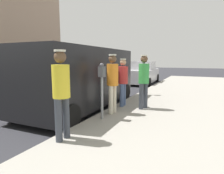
# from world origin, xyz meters

# --- Properties ---
(ground_plane) EXTENTS (80.00, 80.00, 0.00)m
(ground_plane) POSITION_xyz_m (0.00, 0.00, 0.00)
(ground_plane) COLOR #2D2D33
(sidewalk_slab) EXTENTS (5.00, 32.00, 0.15)m
(sidewalk_slab) POSITION_xyz_m (3.50, 0.00, 0.07)
(sidewalk_slab) COLOR #9E998E
(sidewalk_slab) RESTS_ON ground
(parking_meter_near) EXTENTS (0.14, 0.18, 1.52)m
(parking_meter_near) POSITION_xyz_m (1.35, 0.62, 1.18)
(parking_meter_near) COLOR gray
(parking_meter_near) RESTS_ON sidewalk_slab
(parking_meter_far) EXTENTS (0.14, 0.18, 1.52)m
(parking_meter_far) POSITION_xyz_m (1.35, 4.62, 1.18)
(parking_meter_far) COLOR gray
(parking_meter_far) RESTS_ON sidewalk_slab
(pedestrian_in_yellow) EXTENTS (0.34, 0.36, 1.80)m
(pedestrian_in_yellow) POSITION_xyz_m (1.28, -0.93, 1.19)
(pedestrian_in_yellow) COLOR #383D47
(pedestrian_in_yellow) RESTS_ON sidewalk_slab
(pedestrian_in_orange) EXTENTS (0.34, 0.36, 1.77)m
(pedestrian_in_orange) POSITION_xyz_m (1.37, 1.24, 1.17)
(pedestrian_in_orange) COLOR beige
(pedestrian_in_orange) RESTS_ON sidewalk_slab
(pedestrian_in_red) EXTENTS (0.34, 0.36, 1.65)m
(pedestrian_in_red) POSITION_xyz_m (1.31, 2.23, 1.09)
(pedestrian_in_red) COLOR #4C608C
(pedestrian_in_red) RESTS_ON sidewalk_slab
(pedestrian_in_green) EXTENTS (0.34, 0.34, 1.76)m
(pedestrian_in_green) POSITION_xyz_m (2.06, 2.17, 1.17)
(pedestrian_in_green) COLOR #383D47
(pedestrian_in_green) RESTS_ON sidewalk_slab
(parked_van) EXTENTS (2.26, 5.26, 2.15)m
(parked_van) POSITION_xyz_m (-0.15, 1.85, 1.15)
(parked_van) COLOR black
(parked_van) RESTS_ON ground
(parked_sedan_ahead) EXTENTS (2.13, 4.49, 1.65)m
(parked_sedan_ahead) POSITION_xyz_m (-0.27, 9.93, 0.75)
(parked_sedan_ahead) COLOR #BCBCC1
(parked_sedan_ahead) RESTS_ON ground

